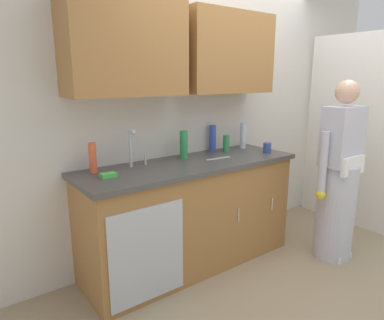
# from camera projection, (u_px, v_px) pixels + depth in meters

# --- Properties ---
(ground_plane) EXTENTS (9.00, 9.00, 0.00)m
(ground_plane) POSITION_uv_depth(u_px,v_px,m) (292.00, 277.00, 2.91)
(ground_plane) COLOR #998466
(kitchen_wall_with_uppers) EXTENTS (4.80, 0.44, 2.70)m
(kitchen_wall_with_uppers) POSITION_uv_depth(u_px,v_px,m) (207.00, 95.00, 3.27)
(kitchen_wall_with_uppers) COLOR beige
(kitchen_wall_with_uppers) RESTS_ON ground
(closet_door_panel) EXTENTS (0.04, 1.10, 2.10)m
(closet_door_panel) POSITION_uv_depth(u_px,v_px,m) (351.00, 132.00, 3.82)
(closet_door_panel) COLOR silver
(closet_door_panel) RESTS_ON ground
(counter_cabinet) EXTENTS (1.90, 0.62, 0.90)m
(counter_cabinet) POSITION_uv_depth(u_px,v_px,m) (190.00, 216.00, 3.03)
(counter_cabinet) COLOR #9E6B38
(counter_cabinet) RESTS_ON ground
(countertop) EXTENTS (1.96, 0.66, 0.04)m
(countertop) POSITION_uv_depth(u_px,v_px,m) (190.00, 164.00, 2.93)
(countertop) COLOR #474442
(countertop) RESTS_ON counter_cabinet
(sink) EXTENTS (0.50, 0.36, 0.35)m
(sink) POSITION_uv_depth(u_px,v_px,m) (144.00, 172.00, 2.68)
(sink) COLOR #B7BABF
(sink) RESTS_ON counter_cabinet
(person_at_sink) EXTENTS (0.55, 0.34, 1.62)m
(person_at_sink) POSITION_uv_depth(u_px,v_px,m) (338.00, 185.00, 3.11)
(person_at_sink) COLOR white
(person_at_sink) RESTS_ON ground
(bottle_soap) EXTENTS (0.06, 0.06, 0.23)m
(bottle_soap) POSITION_uv_depth(u_px,v_px,m) (93.00, 158.00, 2.57)
(bottle_soap) COLOR #E05933
(bottle_soap) RESTS_ON countertop
(bottle_dish_liquid) EXTENTS (0.06, 0.06, 0.26)m
(bottle_dish_liquid) POSITION_uv_depth(u_px,v_px,m) (213.00, 138.00, 3.33)
(bottle_dish_liquid) COLOR #334CB2
(bottle_dish_liquid) RESTS_ON countertop
(bottle_water_tall) EXTENTS (0.06, 0.06, 0.16)m
(bottle_water_tall) POSITION_uv_depth(u_px,v_px,m) (226.00, 143.00, 3.33)
(bottle_water_tall) COLOR #2D8C4C
(bottle_water_tall) RESTS_ON countertop
(bottle_cleaner_spray) EXTENTS (0.06, 0.06, 0.26)m
(bottle_cleaner_spray) POSITION_uv_depth(u_px,v_px,m) (243.00, 135.00, 3.48)
(bottle_cleaner_spray) COLOR silver
(bottle_cleaner_spray) RESTS_ON countertop
(bottle_water_short) EXTENTS (0.07, 0.07, 0.25)m
(bottle_water_short) POSITION_uv_depth(u_px,v_px,m) (184.00, 145.00, 3.03)
(bottle_water_short) COLOR #2D8C4C
(bottle_water_short) RESTS_ON countertop
(cup_by_sink) EXTENTS (0.08, 0.08, 0.09)m
(cup_by_sink) POSITION_uv_depth(u_px,v_px,m) (267.00, 148.00, 3.29)
(cup_by_sink) COLOR #33478C
(cup_by_sink) RESTS_ON countertop
(knife_on_counter) EXTENTS (0.24, 0.05, 0.01)m
(knife_on_counter) POSITION_uv_depth(u_px,v_px,m) (218.00, 158.00, 3.05)
(knife_on_counter) COLOR silver
(knife_on_counter) RESTS_ON countertop
(sponge) EXTENTS (0.11, 0.07, 0.03)m
(sponge) POSITION_uv_depth(u_px,v_px,m) (108.00, 175.00, 2.48)
(sponge) COLOR #4CBF4C
(sponge) RESTS_ON countertop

